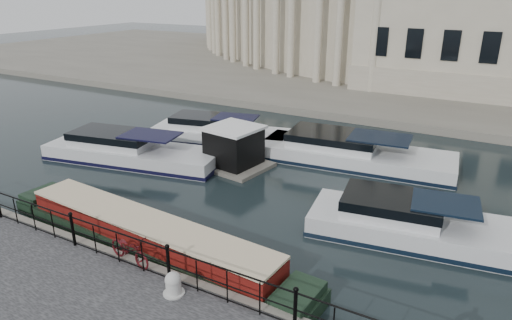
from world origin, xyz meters
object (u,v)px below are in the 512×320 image
at_px(bicycle, 129,249).
at_px(mooring_bollard, 173,284).
at_px(narrowboat, 147,241).
at_px(harbour_hut, 234,149).

relative_size(bicycle, mooring_bollard, 2.60).
bearing_deg(mooring_bollard, narrowboat, 144.49).
relative_size(bicycle, narrowboat, 0.14).
height_order(bicycle, mooring_bollard, bicycle).
height_order(narrowboat, harbour_hut, harbour_hut).
xyz_separation_m(narrowboat, harbour_hut, (-1.53, 8.15, 0.59)).
distance_m(mooring_bollard, narrowboat, 3.50).
bearing_deg(mooring_bollard, harbour_hut, 113.20).
relative_size(mooring_bollard, harbour_hut, 0.18).
bearing_deg(narrowboat, mooring_bollard, -31.46).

